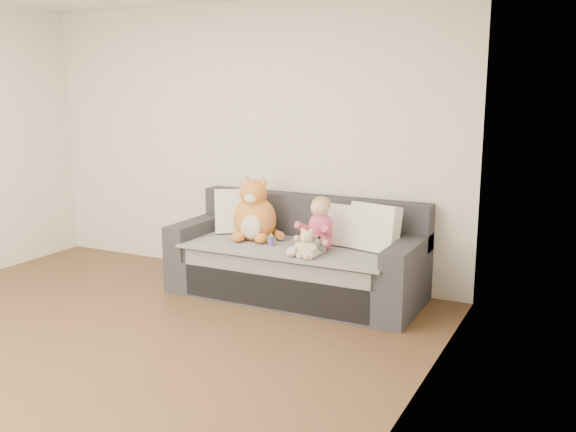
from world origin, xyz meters
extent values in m
plane|color=brown|center=(0.00, 0.00, 0.00)|extent=(5.00, 5.00, 0.00)
plane|color=white|center=(0.00, 2.50, 1.30)|extent=(4.50, 0.00, 4.50)
plane|color=white|center=(2.25, 0.00, 1.30)|extent=(0.00, 5.00, 5.00)
cube|color=#2C2C32|center=(0.80, 2.02, 0.15)|extent=(2.20, 0.90, 0.30)
cube|color=#2C2C32|center=(0.80, 1.99, 0.38)|extent=(1.90, 0.80, 0.15)
cube|color=#2C2C32|center=(0.80, 2.37, 0.65)|extent=(2.20, 0.20, 0.40)
cube|color=#2C2C32|center=(-0.20, 2.02, 0.45)|extent=(0.20, 0.90, 0.30)
cube|color=#2C2C32|center=(1.80, 2.02, 0.45)|extent=(0.20, 0.90, 0.30)
cube|color=gray|center=(0.80, 1.97, 0.46)|extent=(1.85, 0.88, 0.02)
cube|color=gray|center=(0.80, 1.58, 0.23)|extent=(1.70, 0.02, 0.41)
cube|color=silver|center=(0.12, 2.19, 0.68)|extent=(0.49, 0.41, 0.43)
cube|color=silver|center=(1.23, 2.16, 0.65)|extent=(0.40, 0.20, 0.37)
cube|color=silver|center=(1.48, 2.11, 0.67)|extent=(0.47, 0.30, 0.41)
ellipsoid|color=#C9475E|center=(1.08, 1.91, 0.56)|extent=(0.22, 0.18, 0.18)
ellipsoid|color=#C9475E|center=(1.08, 1.92, 0.68)|extent=(0.21, 0.18, 0.23)
ellipsoid|color=#DBAA8C|center=(1.08, 1.91, 0.84)|extent=(0.16, 0.16, 0.16)
ellipsoid|color=tan|center=(1.08, 1.93, 0.87)|extent=(0.16, 0.16, 0.13)
cylinder|color=#C9475E|center=(0.97, 1.86, 0.66)|extent=(0.15, 0.22, 0.14)
cylinder|color=#C9475E|center=(1.17, 1.83, 0.66)|extent=(0.10, 0.22, 0.14)
ellipsoid|color=#DBAA8C|center=(0.92, 1.78, 0.59)|extent=(0.05, 0.05, 0.05)
ellipsoid|color=#DBAA8C|center=(1.19, 1.75, 0.59)|extent=(0.05, 0.05, 0.05)
cylinder|color=#E5B2C6|center=(0.99, 1.73, 0.51)|extent=(0.16, 0.29, 0.09)
cylinder|color=#E5B2C6|center=(1.11, 1.72, 0.51)|extent=(0.08, 0.28, 0.09)
ellipsoid|color=#DBAA8C|center=(0.96, 1.60, 0.51)|extent=(0.06, 0.09, 0.05)
ellipsoid|color=#DBAA8C|center=(1.11, 1.58, 0.51)|extent=(0.06, 0.09, 0.05)
ellipsoid|color=#CA612D|center=(0.39, 2.03, 0.65)|extent=(0.40, 0.34, 0.42)
ellipsoid|color=beige|center=(0.42, 1.90, 0.62)|extent=(0.21, 0.09, 0.23)
ellipsoid|color=#CA612D|center=(0.39, 2.00, 0.90)|extent=(0.24, 0.24, 0.24)
ellipsoid|color=beige|center=(0.42, 1.90, 0.86)|extent=(0.12, 0.07, 0.08)
cone|color=#CA612D|center=(0.31, 2.03, 1.01)|extent=(0.11, 0.11, 0.08)
cone|color=pink|center=(0.31, 2.01, 1.01)|extent=(0.07, 0.07, 0.05)
cone|color=#CA612D|center=(0.45, 2.06, 1.01)|extent=(0.11, 0.11, 0.08)
cone|color=pink|center=(0.46, 2.04, 1.01)|extent=(0.07, 0.07, 0.05)
ellipsoid|color=#CA612D|center=(0.32, 1.85, 0.52)|extent=(0.12, 0.14, 0.09)
ellipsoid|color=#CA612D|center=(0.52, 1.90, 0.52)|extent=(0.12, 0.14, 0.09)
cylinder|color=#CA612D|center=(0.56, 2.13, 0.52)|extent=(0.24, 0.25, 0.10)
ellipsoid|color=beige|center=(1.08, 1.65, 0.54)|extent=(0.15, 0.13, 0.15)
ellipsoid|color=beige|center=(1.08, 1.65, 0.65)|extent=(0.11, 0.11, 0.11)
ellipsoid|color=beige|center=(1.04, 1.66, 0.69)|extent=(0.04, 0.04, 0.04)
ellipsoid|color=beige|center=(1.12, 1.65, 0.69)|extent=(0.04, 0.04, 0.04)
ellipsoid|color=beige|center=(1.08, 1.60, 0.63)|extent=(0.04, 0.04, 0.04)
ellipsoid|color=beige|center=(1.01, 1.64, 0.57)|extent=(0.06, 0.06, 0.06)
ellipsoid|color=beige|center=(1.15, 1.63, 0.57)|extent=(0.06, 0.06, 0.06)
ellipsoid|color=beige|center=(1.03, 1.61, 0.50)|extent=(0.06, 0.06, 0.06)
ellipsoid|color=beige|center=(1.12, 1.61, 0.50)|extent=(0.06, 0.06, 0.06)
ellipsoid|color=white|center=(1.10, 1.78, 0.53)|extent=(0.14, 0.18, 0.13)
ellipsoid|color=white|center=(1.13, 1.70, 0.59)|extent=(0.09, 0.09, 0.09)
ellipsoid|color=black|center=(1.10, 1.71, 0.63)|extent=(0.03, 0.03, 0.03)
ellipsoid|color=black|center=(1.15, 1.73, 0.63)|extent=(0.03, 0.03, 0.03)
cylinder|color=#6C3EA9|center=(0.64, 1.88, 0.52)|extent=(0.07, 0.07, 0.08)
cone|color=green|center=(0.64, 1.88, 0.57)|extent=(0.07, 0.07, 0.03)
cylinder|color=green|center=(0.59, 1.89, 0.52)|extent=(0.02, 0.02, 0.06)
cylinder|color=green|center=(0.68, 1.87, 0.52)|extent=(0.02, 0.02, 0.06)
camera|label=1|loc=(3.17, -2.86, 1.83)|focal=40.00mm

